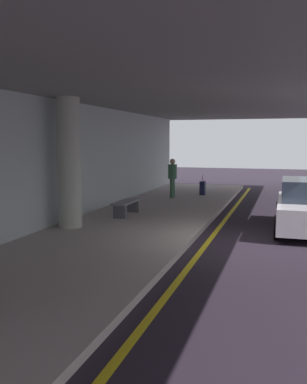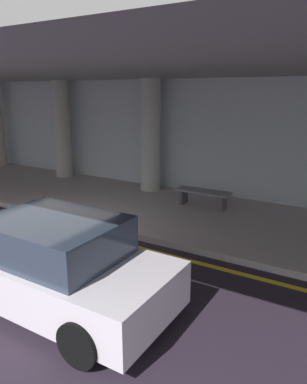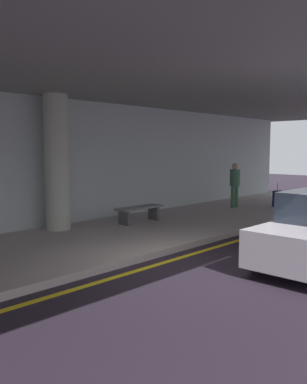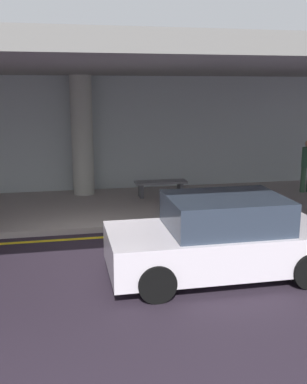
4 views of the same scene
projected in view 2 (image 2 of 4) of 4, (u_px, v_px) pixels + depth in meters
ground_plane at (50, 238)px, 8.74m from camera, size 60.00×60.00×0.00m
sidewalk at (125, 203)px, 11.28m from camera, size 26.00×4.20×0.15m
lane_stripe_yellow at (69, 230)px, 9.27m from camera, size 26.00×0.14×0.01m
support_column_center at (62, 130)px, 14.02m from camera, size 0.66×0.66×3.65m
support_column_right_mid at (150, 136)px, 12.03m from camera, size 0.66×0.66×3.65m
ceiling_overhang at (111, 70)px, 9.83m from camera, size 28.00×13.20×0.30m
terminal_back_wall at (161, 136)px, 12.65m from camera, size 26.00×0.30×3.80m
car_white at (53, 264)px, 5.88m from camera, size 4.10×1.92×1.50m
bench_metal at (203, 195)px, 10.58m from camera, size 1.60×0.50×0.48m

